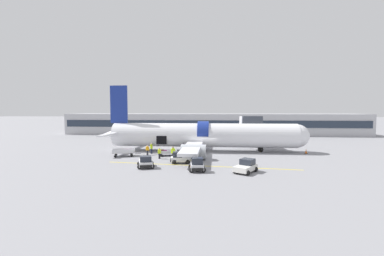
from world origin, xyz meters
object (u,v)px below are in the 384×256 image
at_px(baggage_cart_queued, 125,153).
at_px(ground_crew_marshal, 195,148).
at_px(baggage_tug_mid, 197,165).
at_px(baggage_tug_spare, 246,166).
at_px(ground_crew_loader_a, 173,153).
at_px(ground_crew_driver, 195,150).
at_px(airplane, 201,135).
at_px(baggage_tug_rear, 180,158).
at_px(baggage_cart_loading, 168,153).
at_px(baggage_tug_lead, 146,162).
at_px(ground_crew_helper, 159,153).
at_px(ground_crew_supervisor, 151,148).
at_px(ground_crew_loader_b, 147,150).

xyz_separation_m(baggage_cart_queued, ground_crew_marshal, (10.41, 3.46, 0.36)).
distance_m(baggage_tug_mid, baggage_tug_spare, 5.52).
height_order(baggage_tug_mid, baggage_tug_spare, baggage_tug_mid).
xyz_separation_m(ground_crew_loader_a, ground_crew_marshal, (2.68, 5.26, -0.05)).
relative_size(ground_crew_loader_a, ground_crew_driver, 1.21).
bearing_deg(airplane, baggage_tug_rear, -101.95).
relative_size(airplane, ground_crew_marshal, 19.95).
height_order(baggage_cart_loading, baggage_cart_queued, baggage_cart_queued).
bearing_deg(baggage_tug_rear, airplane, 78.05).
bearing_deg(baggage_cart_queued, baggage_tug_lead, -53.79).
distance_m(baggage_tug_mid, ground_crew_driver, 10.63).
bearing_deg(ground_crew_helper, airplane, 53.13).
relative_size(airplane, ground_crew_helper, 21.86).
xyz_separation_m(baggage_tug_rear, ground_crew_loader_a, (-1.32, 2.47, 0.34)).
height_order(baggage_tug_mid, ground_crew_helper, ground_crew_helper).
bearing_deg(ground_crew_helper, ground_crew_supervisor, 118.27).
bearing_deg(ground_crew_loader_a, airplane, 65.87).
height_order(airplane, ground_crew_supervisor, airplane).
relative_size(ground_crew_loader_b, ground_crew_marshal, 0.88).
bearing_deg(baggage_tug_spare, ground_crew_helper, 148.29).
bearing_deg(ground_crew_supervisor, baggage_tug_spare, -39.33).
relative_size(baggage_cart_loading, ground_crew_marshal, 2.15).
relative_size(baggage_cart_loading, ground_crew_loader_a, 2.04).
distance_m(baggage_tug_spare, ground_crew_supervisor, 17.66).
xyz_separation_m(ground_crew_driver, ground_crew_helper, (-4.84, -3.54, 0.04)).
xyz_separation_m(baggage_cart_loading, ground_crew_helper, (-0.70, -2.59, 0.41)).
relative_size(baggage_cart_queued, ground_crew_loader_a, 2.31).
distance_m(baggage_cart_loading, baggage_cart_queued, 6.49).
height_order(ground_crew_driver, ground_crew_marshal, ground_crew_marshal).
bearing_deg(baggage_tug_rear, ground_crew_loader_a, 118.05).
bearing_deg(ground_crew_supervisor, baggage_cart_loading, -27.68).
xyz_separation_m(baggage_tug_mid, baggage_cart_queued, (-11.61, 8.44, -0.10)).
xyz_separation_m(baggage_cart_queued, ground_crew_supervisor, (3.46, 2.72, 0.34)).
relative_size(baggage_tug_lead, ground_crew_loader_b, 2.05).
bearing_deg(baggage_tug_spare, ground_crew_loader_b, 144.64).
xyz_separation_m(baggage_tug_spare, baggage_cart_loading, (-10.74, 9.66, -0.21)).
distance_m(ground_crew_loader_a, ground_crew_driver, 4.82).
xyz_separation_m(baggage_tug_lead, baggage_tug_rear, (3.80, 2.89, 0.00)).
distance_m(baggage_tug_lead, baggage_tug_rear, 4.78).
bearing_deg(baggage_tug_spare, ground_crew_loader_a, 144.59).
height_order(ground_crew_loader_a, ground_crew_supervisor, ground_crew_loader_a).
relative_size(baggage_cart_queued, ground_crew_marshal, 2.44).
height_order(baggage_tug_mid, baggage_tug_rear, baggage_tug_mid).
height_order(baggage_tug_lead, ground_crew_supervisor, ground_crew_supervisor).
xyz_separation_m(baggage_tug_lead, baggage_tug_spare, (11.88, -1.32, 0.01)).
relative_size(baggage_cart_loading, ground_crew_helper, 2.36).
xyz_separation_m(baggage_tug_lead, baggage_cart_loading, (1.14, 8.34, -0.20)).
relative_size(baggage_tug_mid, ground_crew_helper, 1.71).
relative_size(ground_crew_loader_a, ground_crew_loader_b, 1.20).
height_order(baggage_tug_spare, ground_crew_helper, ground_crew_helper).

